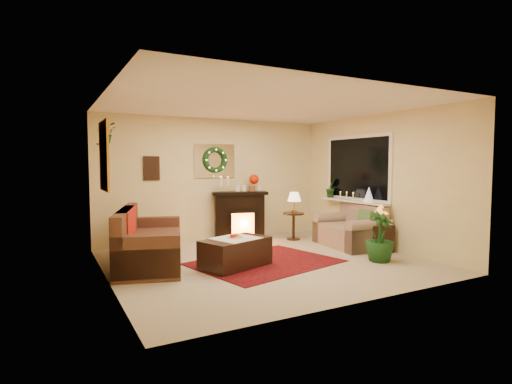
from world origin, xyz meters
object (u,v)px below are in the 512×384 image
end_table_square (379,237)px  sofa (151,238)px  coffee_table (236,254)px  fireplace (239,214)px  loveseat (348,225)px  side_table_round (293,225)px

end_table_square → sofa: bearing=165.6°
end_table_square → coffee_table: (-2.87, 0.20, -0.06)m
fireplace → loveseat: size_ratio=0.74×
sofa → side_table_round: (3.23, 0.69, -0.10)m
side_table_round → end_table_square: (0.77, -1.71, -0.06)m
loveseat → coffee_table: bearing=-164.5°
sofa → fireplace: size_ratio=2.02×
side_table_round → coffee_table: size_ratio=0.54×
sofa → coffee_table: size_ratio=1.95×
sofa → coffee_table: sofa is taller
sofa → loveseat: (3.80, -0.41, -0.01)m
fireplace → side_table_round: 1.20m
sofa → side_table_round: sofa is taller
coffee_table → sofa: bearing=124.6°
end_table_square → loveseat: bearing=108.1°
sofa → fireplace: fireplace is taller
fireplace → coffee_table: size_ratio=0.97×
sofa → loveseat: size_ratio=1.50×
sofa → coffee_table: bearing=-19.1°
sofa → end_table_square: sofa is taller
fireplace → loveseat: 2.34m
side_table_round → fireplace: bearing=148.0°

